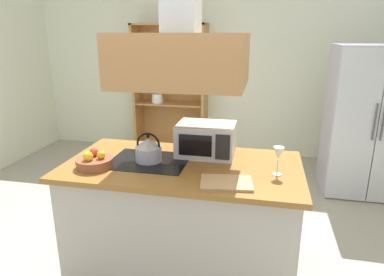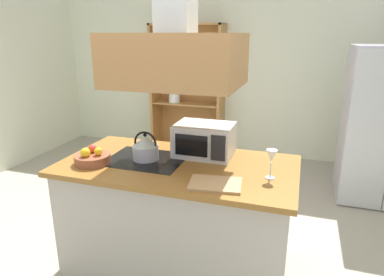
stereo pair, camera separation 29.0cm
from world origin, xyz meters
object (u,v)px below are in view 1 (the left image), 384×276
refrigerator (368,121)px  cutting_board (226,183)px  kettle (148,149)px  microwave (206,139)px  fruit_bowl (95,161)px  dish_cabinet (171,97)px  wine_glass_on_counter (278,154)px

refrigerator → cutting_board: bearing=-123.3°
kettle → microwave: bearing=30.5°
refrigerator → fruit_bowl: bearing=-139.4°
dish_cabinet → microwave: bearing=-68.6°
dish_cabinet → microwave: size_ratio=4.33×
dish_cabinet → kettle: (0.58, -2.77, 0.11)m
dish_cabinet → wine_glass_on_counter: (1.55, -2.84, 0.17)m
cutting_board → microwave: 0.60m
refrigerator → dish_cabinet: size_ratio=0.87×
refrigerator → wine_glass_on_counter: refrigerator is taller
kettle → fruit_bowl: size_ratio=0.83×
cutting_board → refrigerator: bearing=56.7°
cutting_board → dish_cabinet: bearing=111.7°
kettle → microwave: size_ratio=0.49×
cutting_board → fruit_bowl: bearing=174.7°
refrigerator → wine_glass_on_counter: (-1.08, -1.92, 0.18)m
kettle → microwave: 0.48m
dish_cabinet → kettle: bearing=-78.1°
fruit_bowl → dish_cabinet: bearing=94.5°
cutting_board → microwave: (-0.23, 0.54, 0.12)m
dish_cabinet → cutting_board: dish_cabinet is taller
cutting_board → fruit_bowl: 1.00m
refrigerator → wine_glass_on_counter: bearing=-119.3°
kettle → fruit_bowl: kettle is taller
dish_cabinet → wine_glass_on_counter: bearing=-61.3°
wine_glass_on_counter → fruit_bowl: bearing=-174.2°
refrigerator → cutting_board: size_ratio=5.10×
cutting_board → wine_glass_on_counter: wine_glass_on_counter is taller
microwave → wine_glass_on_counter: (0.56, -0.31, 0.02)m
microwave → wine_glass_on_counter: size_ratio=2.23×
kettle → cutting_board: (0.64, -0.30, -0.09)m
kettle → cutting_board: 0.71m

